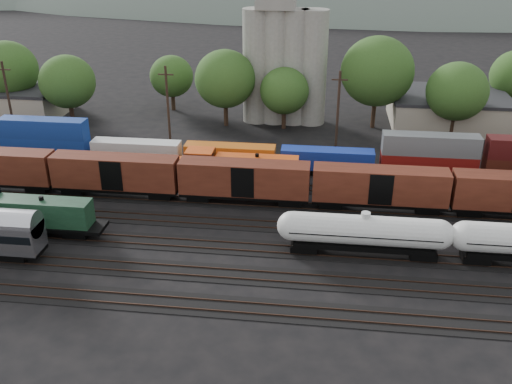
# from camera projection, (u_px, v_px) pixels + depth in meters

# --- Properties ---
(ground) EXTENTS (600.00, 600.00, 0.00)m
(ground) POSITION_uv_depth(u_px,v_px,m) (226.00, 223.00, 62.68)
(ground) COLOR black
(tracks) EXTENTS (180.00, 33.20, 0.20)m
(tracks) POSITION_uv_depth(u_px,v_px,m) (226.00, 222.00, 62.66)
(tracks) COLOR black
(tracks) RESTS_ON ground
(green_locomotive) EXTENTS (16.80, 2.96, 4.45)m
(green_locomotive) POSITION_uv_depth(u_px,v_px,m) (17.00, 212.00, 59.45)
(green_locomotive) COLOR black
(green_locomotive) RESTS_ON ground
(tank_car_a) EXTENTS (17.07, 3.06, 4.47)m
(tank_car_a) POSITION_uv_depth(u_px,v_px,m) (364.00, 232.00, 55.44)
(tank_car_a) COLOR silver
(tank_car_a) RESTS_ON ground
(orange_locomotive) EXTENTS (16.93, 2.82, 4.23)m
(orange_locomotive) POSITION_uv_depth(u_px,v_px,m) (234.00, 167.00, 70.68)
(orange_locomotive) COLOR black
(orange_locomotive) RESTS_ON ground
(boxcar_string) EXTENTS (169.00, 2.90, 4.20)m
(boxcar_string) POSITION_uv_depth(u_px,v_px,m) (380.00, 186.00, 63.97)
(boxcar_string) COLOR black
(boxcar_string) RESTS_ON ground
(container_wall) EXTENTS (160.00, 2.60, 5.80)m
(container_wall) POSITION_uv_depth(u_px,v_px,m) (247.00, 152.00, 75.02)
(container_wall) COLOR black
(container_wall) RESTS_ON ground
(grain_silo) EXTENTS (13.40, 5.00, 29.00)m
(grain_silo) POSITION_uv_depth(u_px,v_px,m) (283.00, 53.00, 89.78)
(grain_silo) COLOR gray
(grain_silo) RESTS_ON ground
(industrial_sheds) EXTENTS (119.38, 17.26, 5.10)m
(industrial_sheds) POSITION_uv_depth(u_px,v_px,m) (303.00, 109.00, 92.47)
(industrial_sheds) COLOR #9E937F
(industrial_sheds) RESTS_ON ground
(tree_band) EXTENTS (164.90, 22.45, 14.44)m
(tree_band) POSITION_uv_depth(u_px,v_px,m) (227.00, 76.00, 92.43)
(tree_band) COLOR black
(tree_band) RESTS_ON ground
(utility_poles) EXTENTS (122.20, 0.36, 12.00)m
(utility_poles) POSITION_uv_depth(u_px,v_px,m) (251.00, 109.00, 79.75)
(utility_poles) COLOR black
(utility_poles) RESTS_ON ground
(distant_hills) EXTENTS (860.00, 286.00, 130.00)m
(distant_hills) POSITION_uv_depth(u_px,v_px,m) (354.00, 27.00, 302.00)
(distant_hills) COLOR #59665B
(distant_hills) RESTS_ON ground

